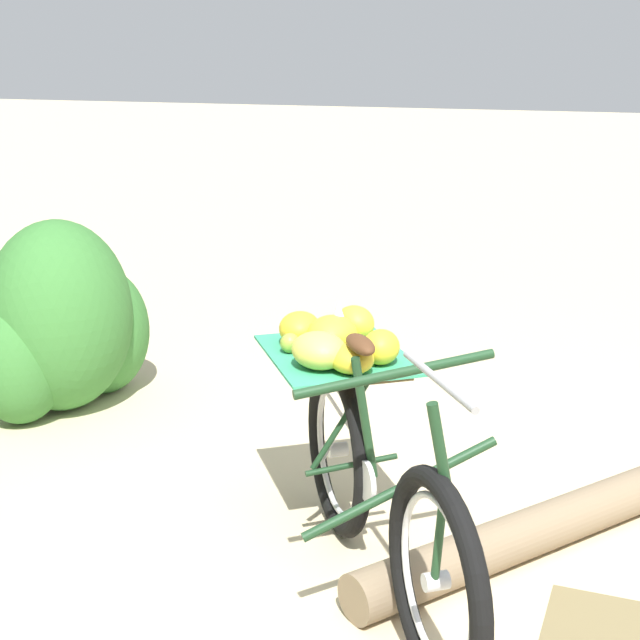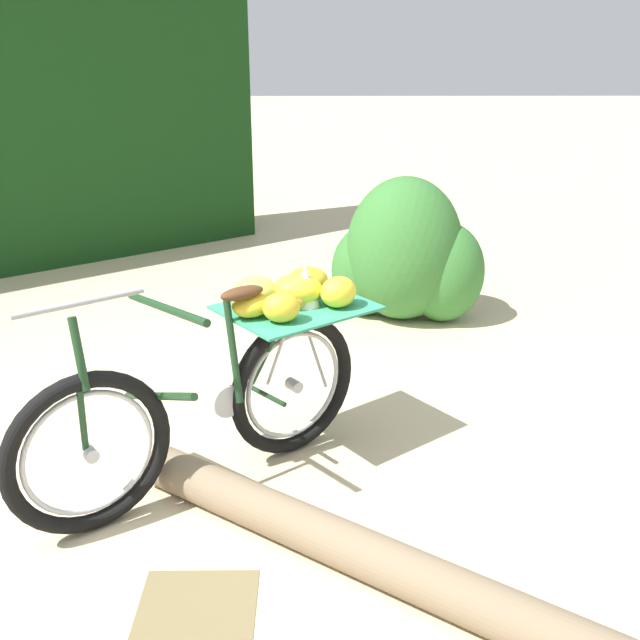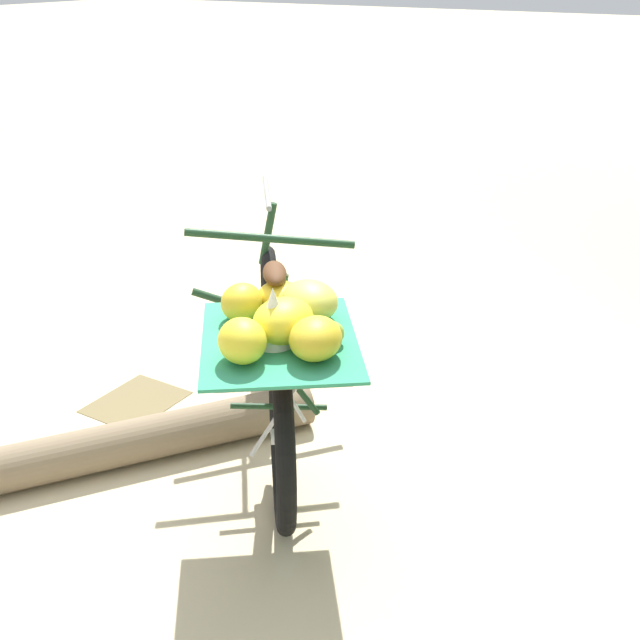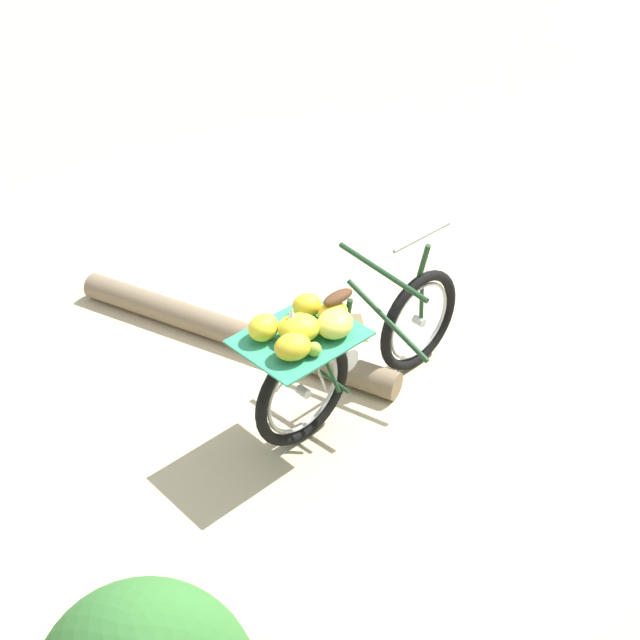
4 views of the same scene
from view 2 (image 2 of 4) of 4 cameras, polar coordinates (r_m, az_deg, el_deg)
The scene contains 5 objects.
ground_plane at distance 3.43m, azimuth -13.08°, elevation -14.27°, with size 60.00×60.00×0.00m, color beige.
bicycle at distance 3.35m, azimuth -7.06°, elevation -4.21°, with size 1.60×1.31×1.03m.
fallen_log at distance 2.88m, azimuth 6.20°, elevation -19.08°, with size 0.19×0.19×2.57m, color #7F6B51.
shrub_cluster at distance 5.41m, azimuth 6.91°, elevation 4.97°, with size 1.14×0.78×1.08m.
leaf_litter_patch at distance 2.90m, azimuth -9.73°, elevation -21.37°, with size 0.44×0.36×0.01m, color olive.
Camera 2 is at (-0.72, 2.73, 1.94)m, focal length 40.11 mm.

